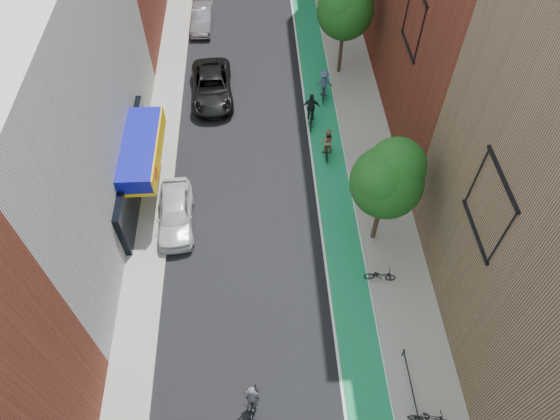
{
  "coord_description": "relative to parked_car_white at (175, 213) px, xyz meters",
  "views": [
    {
      "loc": [
        -0.01,
        -4.6,
        21.28
      ],
      "look_at": [
        0.84,
        10.94,
        1.5
      ],
      "focal_mm": 32.0,
      "sensor_mm": 36.0,
      "label": 1
    }
  ],
  "objects": [
    {
      "name": "bike_lane",
      "position": [
        8.6,
        14.39,
        -0.76
      ],
      "size": [
        2.0,
        68.0,
        0.01
      ],
      "primitive_type": "cube",
      "color": "#167C40",
      "rests_on": "ground"
    },
    {
      "name": "sidewalk_left",
      "position": [
        -1.4,
        14.39,
        -0.69
      ],
      "size": [
        2.0,
        68.0,
        0.15
      ],
      "primitive_type": "cube",
      "color": "gray",
      "rests_on": "ground"
    },
    {
      "name": "sidewalk_right",
      "position": [
        11.1,
        14.39,
        -0.69
      ],
      "size": [
        3.0,
        68.0,
        0.15
      ],
      "primitive_type": "cube",
      "color": "gray",
      "rests_on": "ground"
    },
    {
      "name": "building_left_white",
      "position": [
        -6.4,
        2.39,
        5.23
      ],
      "size": [
        8.0,
        20.0,
        12.0
      ],
      "primitive_type": "cube",
      "color": "silver",
      "rests_on": "ground"
    },
    {
      "name": "tree_near",
      "position": [
        10.25,
        -1.59,
        3.89
      ],
      "size": [
        3.4,
        3.36,
        6.42
      ],
      "color": "#332619",
      "rests_on": "ground"
    },
    {
      "name": "tree_mid",
      "position": [
        10.25,
        12.41,
        4.12
      ],
      "size": [
        3.55,
        3.53,
        6.74
      ],
      "color": "#332619",
      "rests_on": "ground"
    },
    {
      "name": "parked_car_white",
      "position": [
        0.0,
        0.0,
        0.0
      ],
      "size": [
        2.09,
        4.62,
        1.54
      ],
      "primitive_type": "imported",
      "rotation": [
        0.0,
        0.0,
        0.06
      ],
      "color": "silver",
      "rests_on": "ground"
    },
    {
      "name": "parked_car_black",
      "position": [
        1.6,
        10.37,
        0.01
      ],
      "size": [
        2.92,
        5.75,
        1.56
      ],
      "primitive_type": "imported",
      "rotation": [
        0.0,
        0.0,
        0.06
      ],
      "color": "black",
      "rests_on": "ground"
    },
    {
      "name": "parked_car_silver",
      "position": [
        0.61,
        18.7,
        -0.09
      ],
      "size": [
        1.59,
        4.19,
        1.36
      ],
      "primitive_type": "imported",
      "rotation": [
        0.0,
        0.0,
        -0.04
      ],
      "color": "gray",
      "rests_on": "ground"
    },
    {
      "name": "cyclist_lead",
      "position": [
        3.83,
        -9.79,
        -0.1
      ],
      "size": [
        0.8,
        1.75,
        2.01
      ],
      "rotation": [
        0.0,
        0.0,
        3.01
      ],
      "color": "black",
      "rests_on": "ground"
    },
    {
      "name": "cyclist_lane_near",
      "position": [
        8.45,
        4.51,
        0.03
      ],
      "size": [
        0.8,
        1.78,
        1.94
      ],
      "rotation": [
        0.0,
        0.0,
        3.1
      ],
      "color": "black",
      "rests_on": "ground"
    },
    {
      "name": "cyclist_lane_mid",
      "position": [
        7.8,
        7.32,
        0.09
      ],
      "size": [
        1.15,
        1.87,
        2.23
      ],
      "rotation": [
        0.0,
        0.0,
        3.01
      ],
      "color": "black",
      "rests_on": "ground"
    },
    {
      "name": "cyclist_lane_far",
      "position": [
        8.85,
        9.79,
        0.13
      ],
      "size": [
        1.18,
        1.77,
        2.04
      ],
      "rotation": [
        0.0,
        0.0,
        2.98
      ],
      "color": "black",
      "rests_on": "ground"
    },
    {
      "name": "parked_bike_mid",
      "position": [
        10.81,
        -10.82,
        -0.12
      ],
      "size": [
        1.73,
        0.78,
        1.01
      ],
      "primitive_type": "imported",
      "rotation": [
        0.0,
        0.0,
        1.38
      ],
      "color": "black",
      "rests_on": "sidewalk_right"
    },
    {
      "name": "parked_bike_far",
      "position": [
        10.07,
        -4.16,
        -0.21
      ],
      "size": [
        1.6,
        0.72,
        0.81
      ],
      "primitive_type": "imported",
      "rotation": [
        0.0,
        0.0,
        1.45
      ],
      "color": "black",
      "rests_on": "sidewalk_right"
    }
  ]
}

